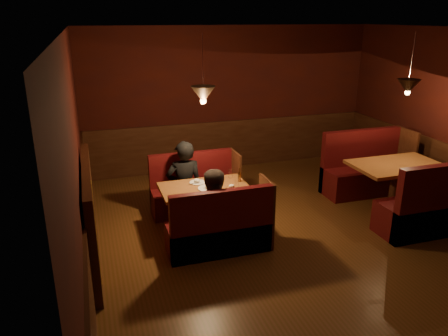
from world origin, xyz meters
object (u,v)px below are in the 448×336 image
object	(u,v)px
main_bench_far	(195,192)
diner_a	(184,169)
second_table	(396,176)
second_bench_far	(365,173)
diner_b	(217,199)
main_bench_near	(221,232)
main_table	(206,196)
second_bench_near	(434,210)

from	to	relation	value
main_bench_far	diner_a	distance (m)	0.56
second_table	second_bench_far	size ratio (longest dim) A/B	0.90
second_table	second_bench_far	distance (m)	0.89
diner_a	diner_b	distance (m)	1.21
main_bench_near	second_bench_far	bearing A→B (deg)	22.68
main_bench_far	diner_b	distance (m)	1.43
second_bench_far	diner_b	xyz separation A→B (m)	(-3.18, -1.21, 0.39)
main_bench_far	second_table	world-z (taller)	main_bench_far
main_bench_near	second_table	bearing A→B (deg)	8.40
second_bench_far	main_bench_near	bearing A→B (deg)	-157.32
main_table	second_table	xyz separation A→B (m)	(3.14, -0.27, 0.07)
main_bench_near	second_bench_near	xyz separation A→B (m)	(3.16, -0.40, 0.05)
main_bench_far	second_bench_far	world-z (taller)	second_bench_far
diner_a	main_table	bearing A→B (deg)	112.63
main_bench_far	main_table	bearing A→B (deg)	-91.14
second_bench_near	second_table	bearing A→B (deg)	92.20
main_table	second_bench_far	world-z (taller)	second_bench_far
main_table	diner_a	world-z (taller)	diner_a
main_bench_far	main_bench_near	size ratio (longest dim) A/B	1.00
main_bench_far	second_table	bearing A→B (deg)	-17.80
diner_a	second_table	bearing A→B (deg)	170.02
second_bench_near	diner_b	bearing A→B (deg)	170.96
main_table	main_bench_far	world-z (taller)	main_bench_far
second_table	diner_a	xyz separation A→B (m)	(-3.33, 0.84, 0.20)
main_bench_near	diner_a	distance (m)	1.41
main_table	second_bench_far	distance (m)	3.23
main_table	diner_b	world-z (taller)	diner_b
main_table	second_bench_near	distance (m)	3.37
diner_b	second_bench_far	bearing A→B (deg)	15.46
main_bench_near	second_table	world-z (taller)	main_bench_near
second_table	diner_a	distance (m)	3.44
second_bench_far	diner_b	size ratio (longest dim) A/B	1.05
second_bench_far	diner_a	size ratio (longest dim) A/B	0.99
main_bench_far	second_bench_near	distance (m)	3.66
second_table	diner_b	bearing A→B (deg)	-173.62
second_table	second_bench_near	world-z (taller)	second_bench_near
main_bench_near	second_bench_far	world-z (taller)	second_bench_far
second_table	main_bench_far	bearing A→B (deg)	162.20
main_bench_far	diner_a	bearing A→B (deg)	-141.29
main_table	main_bench_far	xyz separation A→B (m)	(0.01, 0.73, -0.22)
main_table	second_bench_near	size ratio (longest dim) A/B	0.81
main_bench_far	main_bench_near	world-z (taller)	same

